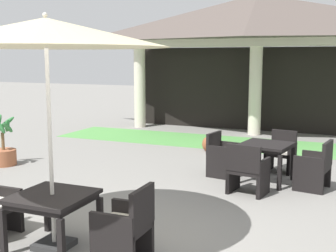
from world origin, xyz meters
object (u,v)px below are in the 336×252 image
(patio_table_near_foreground, at_px, (266,149))
(terracotta_urn, at_px, (208,144))
(patio_umbrella_mid_left, at_px, (46,34))
(patio_chair_mid_left_east, at_px, (126,228))
(patio_table_mid_left, at_px, (53,202))
(potted_palm_left_edge, at_px, (3,151))
(patio_chair_near_foreground_west, at_px, (222,155))
(patio_chair_near_foreground_north, at_px, (281,153))
(patio_chair_near_foreground_south, at_px, (247,171))
(patio_chair_near_foreground_east, at_px, (315,167))

(patio_table_near_foreground, distance_m, terracotta_urn, 3.02)
(patio_umbrella_mid_left, bearing_deg, patio_chair_mid_left_east, 0.51)
(patio_table_mid_left, bearing_deg, patio_chair_mid_left_east, 0.51)
(potted_palm_left_edge, bearing_deg, terracotta_urn, 40.76)
(patio_chair_near_foreground_west, xyz_separation_m, patio_table_mid_left, (-0.95, -4.26, 0.19))
(patio_table_near_foreground, height_order, potted_palm_left_edge, potted_palm_left_edge)
(patio_chair_near_foreground_north, xyz_separation_m, potted_palm_left_edge, (-5.81, -1.86, -0.07))
(patio_table_near_foreground, bearing_deg, patio_chair_near_foreground_south, -98.92)
(patio_chair_near_foreground_west, relative_size, patio_umbrella_mid_left, 0.29)
(patio_chair_near_foreground_west, height_order, patio_chair_near_foreground_south, patio_chair_near_foreground_south)
(patio_chair_mid_left_east, bearing_deg, terracotta_urn, 9.12)
(patio_table_near_foreground, xyz_separation_m, patio_chair_near_foreground_west, (-0.92, 0.14, -0.24))
(patio_chair_near_foreground_west, distance_m, patio_chair_mid_left_east, 4.25)
(patio_chair_near_foreground_east, distance_m, patio_table_mid_left, 4.86)
(patio_table_near_foreground, bearing_deg, patio_table_mid_left, -114.45)
(patio_table_near_foreground, xyz_separation_m, potted_palm_left_edge, (-5.66, -0.94, -0.33))
(patio_chair_near_foreground_north, height_order, patio_umbrella_mid_left, patio_umbrella_mid_left)
(patio_chair_near_foreground_south, distance_m, patio_chair_mid_left_east, 3.26)
(patio_chair_near_foreground_west, distance_m, potted_palm_left_edge, 4.87)
(patio_chair_mid_left_east, xyz_separation_m, terracotta_urn, (-1.08, 6.39, -0.23))
(patio_chair_near_foreground_west, bearing_deg, patio_chair_mid_left_east, 9.97)
(patio_chair_near_foreground_east, bearing_deg, patio_table_mid_left, 153.78)
(patio_chair_near_foreground_north, distance_m, patio_umbrella_mid_left, 5.88)
(patio_table_mid_left, bearing_deg, patio_chair_near_foreground_west, 77.38)
(patio_chair_near_foreground_south, bearing_deg, patio_chair_near_foreground_east, 44.96)
(patio_chair_near_foreground_south, bearing_deg, patio_umbrella_mid_left, -109.48)
(patio_umbrella_mid_left, relative_size, patio_chair_mid_left_east, 3.22)
(patio_chair_near_foreground_east, relative_size, patio_chair_near_foreground_south, 1.00)
(patio_table_mid_left, distance_m, patio_chair_mid_left_east, 1.05)
(patio_chair_near_foreground_west, height_order, patio_table_mid_left, patio_chair_near_foreground_west)
(patio_chair_near_foreground_north, xyz_separation_m, terracotta_urn, (-2.07, 1.37, -0.20))
(patio_chair_near_foreground_west, relative_size, patio_chair_near_foreground_east, 0.96)
(patio_chair_mid_left_east, bearing_deg, patio_umbrella_mid_left, 90.00)
(patio_umbrella_mid_left, distance_m, potted_palm_left_edge, 5.47)
(patio_table_near_foreground, bearing_deg, patio_chair_mid_left_east, -101.55)
(patio_umbrella_mid_left, height_order, potted_palm_left_edge, patio_umbrella_mid_left)
(patio_chair_near_foreground_south, height_order, patio_table_mid_left, patio_chair_near_foreground_south)
(patio_chair_near_foreground_north, bearing_deg, patio_chair_near_foreground_south, 90.00)
(patio_chair_mid_left_east, bearing_deg, patio_table_mid_left, 90.00)
(patio_chair_near_foreground_north, xyz_separation_m, patio_chair_mid_left_east, (-0.98, -5.02, 0.02))
(patio_table_mid_left, height_order, patio_chair_mid_left_east, patio_chair_mid_left_east)
(patio_table_near_foreground, height_order, patio_chair_mid_left_east, patio_chair_mid_left_east)
(patio_chair_near_foreground_west, height_order, terracotta_urn, patio_chair_near_foreground_west)
(patio_table_near_foreground, bearing_deg, patio_chair_near_foreground_east, -8.92)
(potted_palm_left_edge, height_order, terracotta_urn, potted_palm_left_edge)
(patio_chair_near_foreground_east, xyz_separation_m, patio_chair_near_foreground_south, (-1.07, -0.78, 0.01))
(patio_chair_near_foreground_west, distance_m, patio_chair_near_foreground_south, 1.32)
(patio_umbrella_mid_left, height_order, terracotta_urn, patio_umbrella_mid_left)
(patio_table_mid_left, bearing_deg, patio_umbrella_mid_left, 90.00)
(patio_chair_near_foreground_north, bearing_deg, patio_table_near_foreground, 90.00)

